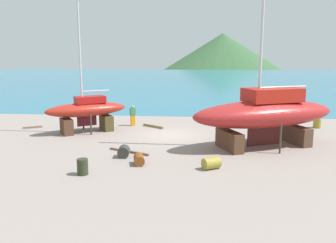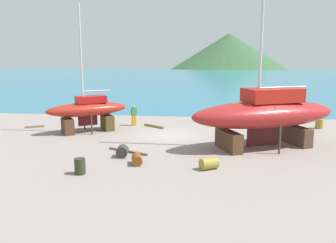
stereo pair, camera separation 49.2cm
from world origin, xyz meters
name	(u,v)px [view 1 (the left image)]	position (x,y,z in m)	size (l,w,h in m)	color
ground_plane	(166,146)	(0.00, -3.16, 0.00)	(44.82, 44.82, 0.00)	gray
sea_water	(191,80)	(0.00, 57.03, 0.00)	(136.27, 97.95, 0.01)	teal
headland_hill	(222,65)	(13.00, 162.74, 0.00)	(103.69, 103.69, 31.68)	#365C36
sailboat_mid_port	(87,111)	(-6.41, 0.53, 1.68)	(6.21, 5.02, 9.60)	#533323
sailboat_large_starboard	(265,113)	(6.39, -2.65, 2.20)	(10.42, 6.94, 14.67)	#533623
worker	(133,115)	(-3.39, 3.30, 0.89)	(0.50, 0.43, 1.71)	orange
barrel_by_slipway	(139,160)	(-1.07, -7.24, 0.28)	(0.56, 0.56, 0.92)	brown
barrel_tipped_center	(211,163)	(2.84, -7.63, 0.31)	(0.61, 0.61, 0.90)	olive
barrel_tipped_left	(124,152)	(-2.20, -5.92, 0.34)	(0.67, 0.67, 0.77)	#2F322E
barrel_tar_black	(317,123)	(11.69, 3.76, 0.38)	(0.60, 0.60, 0.76)	olive
barrel_ochre	(83,167)	(-3.60, -9.13, 0.40)	(0.55, 0.55, 0.81)	#2E311F
timber_short_cross	(129,151)	(-2.09, -4.91, 0.06)	(2.91, 0.15, 0.13)	brown
timber_short_skew	(33,127)	(-11.31, 1.54, 0.08)	(1.49, 0.15, 0.16)	#7D644A
timber_long_aft	(153,126)	(-1.61, 2.75, 0.10)	(2.11, 0.15, 0.19)	olive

